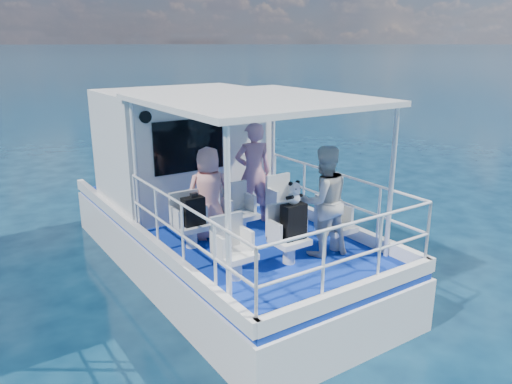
# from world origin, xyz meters

# --- Properties ---
(ground) EXTENTS (2000.00, 2000.00, 0.00)m
(ground) POSITION_xyz_m (0.00, 0.00, 0.00)
(ground) COLOR #061D33
(ground) RESTS_ON ground
(hull) EXTENTS (3.00, 7.00, 1.60)m
(hull) POSITION_xyz_m (0.00, 1.00, 0.00)
(hull) COLOR white
(hull) RESTS_ON ground
(deck) EXTENTS (2.90, 6.90, 0.10)m
(deck) POSITION_xyz_m (0.00, 1.00, 0.85)
(deck) COLOR navy
(deck) RESTS_ON hull
(cabin) EXTENTS (2.85, 2.00, 2.20)m
(cabin) POSITION_xyz_m (0.00, 2.30, 2.00)
(cabin) COLOR white
(cabin) RESTS_ON deck
(canopy) EXTENTS (3.00, 3.20, 0.08)m
(canopy) POSITION_xyz_m (0.00, -0.20, 3.14)
(canopy) COLOR white
(canopy) RESTS_ON cabin
(canopy_posts) EXTENTS (2.77, 2.97, 2.20)m
(canopy_posts) POSITION_xyz_m (0.00, -0.25, 2.00)
(canopy_posts) COLOR white
(canopy_posts) RESTS_ON deck
(railings) EXTENTS (2.84, 3.59, 1.00)m
(railings) POSITION_xyz_m (0.00, -0.58, 1.40)
(railings) COLOR white
(railings) RESTS_ON deck
(seat_port_fwd) EXTENTS (0.48, 0.46, 0.38)m
(seat_port_fwd) POSITION_xyz_m (-0.90, 0.20, 1.09)
(seat_port_fwd) COLOR silver
(seat_port_fwd) RESTS_ON deck
(seat_center_fwd) EXTENTS (0.48, 0.46, 0.38)m
(seat_center_fwd) POSITION_xyz_m (0.00, 0.20, 1.09)
(seat_center_fwd) COLOR silver
(seat_center_fwd) RESTS_ON deck
(seat_stbd_fwd) EXTENTS (0.48, 0.46, 0.38)m
(seat_stbd_fwd) POSITION_xyz_m (0.90, 0.20, 1.09)
(seat_stbd_fwd) COLOR silver
(seat_stbd_fwd) RESTS_ON deck
(seat_port_aft) EXTENTS (0.48, 0.46, 0.38)m
(seat_port_aft) POSITION_xyz_m (-0.90, -1.10, 1.09)
(seat_port_aft) COLOR silver
(seat_port_aft) RESTS_ON deck
(seat_center_aft) EXTENTS (0.48, 0.46, 0.38)m
(seat_center_aft) POSITION_xyz_m (0.00, -1.10, 1.09)
(seat_center_aft) COLOR silver
(seat_center_aft) RESTS_ON deck
(seat_stbd_aft) EXTENTS (0.48, 0.46, 0.38)m
(seat_stbd_aft) POSITION_xyz_m (0.90, -1.10, 1.09)
(seat_stbd_aft) COLOR silver
(seat_stbd_aft) RESTS_ON deck
(passenger_port_fwd) EXTENTS (0.65, 0.55, 1.49)m
(passenger_port_fwd) POSITION_xyz_m (-0.48, 0.38, 1.65)
(passenger_port_fwd) COLOR pink
(passenger_port_fwd) RESTS_ON deck
(passenger_stbd_fwd) EXTENTS (0.75, 0.61, 1.76)m
(passenger_stbd_fwd) POSITION_xyz_m (0.56, 0.67, 1.78)
(passenger_stbd_fwd) COLOR pink
(passenger_stbd_fwd) RESTS_ON deck
(passenger_stbd_aft) EXTENTS (0.91, 0.77, 1.65)m
(passenger_stbd_aft) POSITION_xyz_m (0.61, -1.10, 1.72)
(passenger_stbd_aft) COLOR silver
(passenger_stbd_aft) RESTS_ON deck
(backpack_port) EXTENTS (0.33, 0.19, 0.44)m
(backpack_port) POSITION_xyz_m (-0.88, 0.15, 1.50)
(backpack_port) COLOR black
(backpack_port) RESTS_ON seat_port_fwd
(backpack_center) EXTENTS (0.34, 0.19, 0.51)m
(backpack_center) POSITION_xyz_m (0.04, -1.14, 1.54)
(backpack_center) COLOR black
(backpack_center) RESTS_ON seat_center_aft
(compact_camera) EXTENTS (0.11, 0.07, 0.07)m
(compact_camera) POSITION_xyz_m (-0.86, 0.14, 1.75)
(compact_camera) COLOR black
(compact_camera) RESTS_ON backpack_port
(panda) EXTENTS (0.21, 0.18, 0.33)m
(panda) POSITION_xyz_m (0.04, -1.13, 1.96)
(panda) COLOR silver
(panda) RESTS_ON backpack_center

